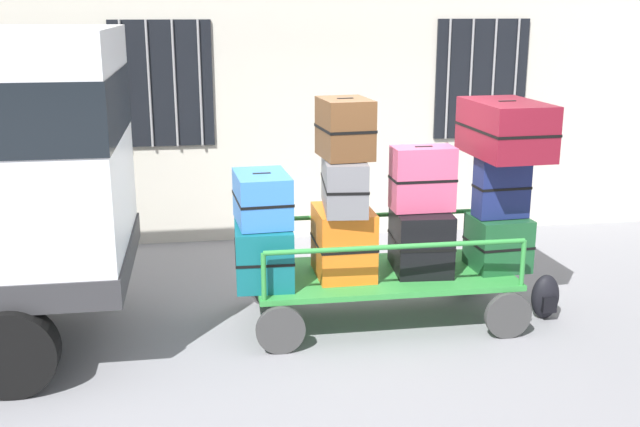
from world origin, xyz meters
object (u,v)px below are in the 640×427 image
(suitcase_midleft_middle, at_px, (344,183))
(suitcase_midleft_top, at_px, (345,128))
(suitcase_center_middle, at_px, (423,178))
(suitcase_midright_middle, at_px, (502,186))
(luggage_cart, at_px, (382,281))
(suitcase_midleft_bottom, at_px, (343,242))
(suitcase_midright_top, at_px, (506,129))
(suitcase_center_bottom, at_px, (421,240))
(suitcase_midright_bottom, at_px, (498,242))
(suitcase_left_middle, at_px, (262,198))
(backpack, at_px, (545,297))
(suitcase_left_bottom, at_px, (263,251))

(suitcase_midleft_middle, xyz_separation_m, suitcase_midleft_top, (-0.00, -0.02, 0.50))
(suitcase_center_middle, height_order, suitcase_midright_middle, suitcase_center_middle)
(luggage_cart, height_order, suitcase_midright_middle, suitcase_midright_middle)
(suitcase_midleft_bottom, distance_m, suitcase_midright_middle, 1.57)
(luggage_cart, xyz_separation_m, suitcase_midright_middle, (1.12, -0.03, 0.88))
(suitcase_midleft_top, relative_size, suitcase_midright_top, 0.60)
(suitcase_midleft_middle, bearing_deg, suitcase_midright_top, -1.53)
(suitcase_center_bottom, bearing_deg, suitcase_midright_bottom, -4.89)
(suitcase_left_middle, relative_size, suitcase_midleft_bottom, 1.04)
(suitcase_left_middle, distance_m, suitcase_midleft_bottom, 0.87)
(suitcase_midright_top, relative_size, backpack, 2.29)
(suitcase_left_bottom, bearing_deg, suitcase_midright_bottom, -0.59)
(suitcase_left_bottom, xyz_separation_m, suitcase_midleft_bottom, (0.75, 0.02, 0.05))
(luggage_cart, bearing_deg, suitcase_midright_top, -1.76)
(suitcase_center_middle, distance_m, suitcase_midright_bottom, 0.98)
(suitcase_midleft_middle, bearing_deg, suitcase_center_bottom, 1.88)
(suitcase_left_middle, height_order, suitcase_midleft_middle, suitcase_midleft_middle)
(suitcase_center_middle, relative_size, suitcase_midright_bottom, 1.09)
(suitcase_left_middle, relative_size, suitcase_center_middle, 1.16)
(suitcase_center_bottom, distance_m, suitcase_center_middle, 0.59)
(suitcase_center_bottom, xyz_separation_m, suitcase_midright_top, (0.75, -0.06, 1.05))
(suitcase_center_middle, xyz_separation_m, suitcase_midright_middle, (0.75, -0.07, -0.09))
(suitcase_center_bottom, height_order, suitcase_midright_middle, suitcase_midright_middle)
(suitcase_midleft_bottom, bearing_deg, suitcase_left_bottom, -178.82)
(luggage_cart, bearing_deg, backpack, -7.93)
(suitcase_midleft_top, distance_m, suitcase_center_bottom, 1.32)
(suitcase_left_bottom, bearing_deg, luggage_cart, 0.55)
(suitcase_left_bottom, bearing_deg, suitcase_midleft_middle, 1.24)
(suitcase_midleft_bottom, distance_m, backpack, 2.02)
(suitcase_left_middle, height_order, suitcase_midright_bottom, suitcase_left_middle)
(luggage_cart, xyz_separation_m, suitcase_midleft_middle, (-0.37, 0.01, 0.96))
(suitcase_left_bottom, relative_size, suitcase_left_middle, 1.23)
(suitcase_left_middle, bearing_deg, suitcase_left_bottom, 90.00)
(suitcase_center_bottom, relative_size, suitcase_center_middle, 1.20)
(suitcase_center_bottom, xyz_separation_m, suitcase_midright_middle, (0.75, -0.06, 0.51))
(luggage_cart, distance_m, backpack, 1.58)
(luggage_cart, distance_m, suitcase_midright_top, 1.81)
(suitcase_midright_top, bearing_deg, suitcase_left_middle, 179.58)
(suitcase_midleft_middle, distance_m, backpack, 2.25)
(suitcase_midleft_middle, relative_size, backpack, 1.98)
(suitcase_left_bottom, bearing_deg, backpack, -4.40)
(suitcase_left_bottom, height_order, suitcase_center_bottom, suitcase_center_bottom)
(suitcase_center_middle, relative_size, suitcase_midright_middle, 1.03)
(suitcase_left_bottom, xyz_separation_m, suitcase_midright_top, (2.24, -0.02, 1.07))
(suitcase_left_middle, xyz_separation_m, suitcase_midright_middle, (2.24, -0.01, 0.03))
(suitcase_midleft_middle, distance_m, suitcase_midleft_top, 0.50)
(suitcase_midright_middle, height_order, backpack, suitcase_midright_middle)
(suitcase_midleft_middle, distance_m, suitcase_midright_bottom, 1.62)
(suitcase_midright_middle, bearing_deg, backpack, -23.03)
(suitcase_left_bottom, height_order, suitcase_midleft_top, suitcase_midleft_top)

